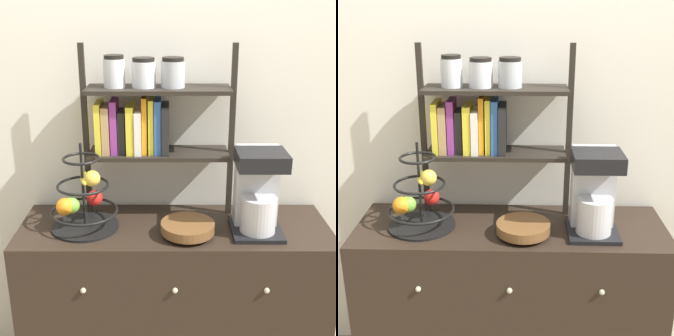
{
  "view_description": "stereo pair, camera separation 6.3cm",
  "coord_description": "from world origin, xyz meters",
  "views": [
    {
      "loc": [
        -0.03,
        -1.65,
        1.77
      ],
      "look_at": [
        -0.02,
        0.23,
        1.09
      ],
      "focal_mm": 50.0,
      "sensor_mm": 36.0,
      "label": 1
    },
    {
      "loc": [
        0.03,
        -1.65,
        1.77
      ],
      "look_at": [
        -0.02,
        0.23,
        1.09
      ],
      "focal_mm": 50.0,
      "sensor_mm": 36.0,
      "label": 2
    }
  ],
  "objects": [
    {
      "name": "sideboard",
      "position": [
        0.0,
        0.23,
        0.41
      ],
      "size": [
        1.38,
        0.47,
        0.82
      ],
      "color": "black",
      "rests_on": "ground_plane"
    },
    {
      "name": "shelf_hutch",
      "position": [
        -0.14,
        0.36,
        1.29
      ],
      "size": [
        0.67,
        0.2,
        0.78
      ],
      "color": "black",
      "rests_on": "sideboard"
    },
    {
      "name": "coffee_maker",
      "position": [
        0.35,
        0.19,
        1.0
      ],
      "size": [
        0.22,
        0.22,
        0.37
      ],
      "color": "black",
      "rests_on": "sideboard"
    },
    {
      "name": "wall_back",
      "position": [
        0.0,
        0.5,
        1.3
      ],
      "size": [
        7.0,
        0.05,
        2.6
      ],
      "primitive_type": "cube",
      "color": "silver",
      "rests_on": "ground_plane"
    },
    {
      "name": "wooden_bowl",
      "position": [
        0.06,
        0.14,
        0.86
      ],
      "size": [
        0.23,
        0.23,
        0.06
      ],
      "color": "brown",
      "rests_on": "sideboard"
    },
    {
      "name": "fruit_stand",
      "position": [
        -0.4,
        0.21,
        0.95
      ],
      "size": [
        0.3,
        0.3,
        0.39
      ],
      "color": "black",
      "rests_on": "sideboard"
    }
  ]
}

